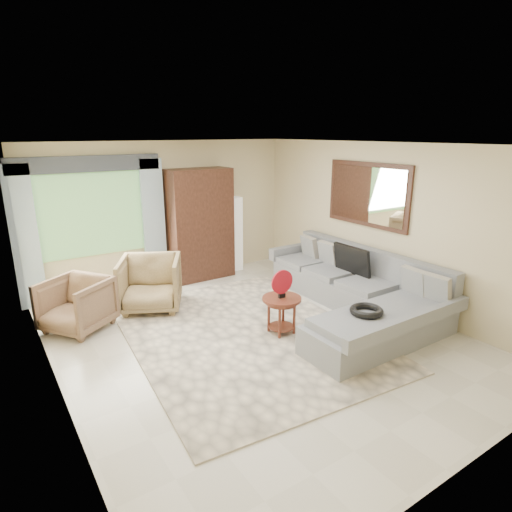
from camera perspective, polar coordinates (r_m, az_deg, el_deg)
ground at (r=6.07m, az=-0.13°, el=-10.72°), size 6.00×6.00×0.00m
area_rug at (r=6.13m, az=-1.60°, el=-10.33°), size 3.34×4.24×0.02m
sectional_sofa at (r=6.90m, az=13.19°, el=-5.16°), size 2.30×3.46×0.90m
tv_screen at (r=7.19m, az=12.65°, el=-0.55°), size 0.14×0.74×0.48m
garden_hose at (r=5.70m, az=14.52°, el=-7.07°), size 0.43×0.43×0.09m
coffee_table at (r=6.05m, az=3.41°, el=-7.84°), size 0.55×0.55×0.55m
red_disc at (r=5.86m, az=3.49°, el=-3.47°), size 0.34×0.04×0.34m
armchair_left at (r=6.64m, az=-22.82°, el=-6.00°), size 1.15×1.15×0.76m
armchair_right at (r=7.01m, az=-13.88°, el=-3.58°), size 1.25×1.26×0.86m
potted_plant at (r=7.38m, az=-22.89°, el=-4.78°), size 0.58×0.53×0.53m
armoire at (r=8.22m, az=-7.47°, el=4.19°), size 1.20×0.55×2.10m
floor_lamp at (r=8.71m, az=-2.86°, el=2.97°), size 0.24×0.24×1.50m
window at (r=7.77m, az=-21.10°, el=5.16°), size 1.80×0.04×1.40m
curtain_left at (r=7.58m, az=-28.46°, el=2.07°), size 0.40×0.08×2.30m
curtain_right at (r=8.02m, az=-13.47°, el=4.30°), size 0.40×0.08×2.30m
valance at (r=7.60m, az=-21.64°, el=11.37°), size 2.40×0.12×0.26m
wall_mirror at (r=7.37m, az=14.61°, el=7.93°), size 0.05×1.70×1.05m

